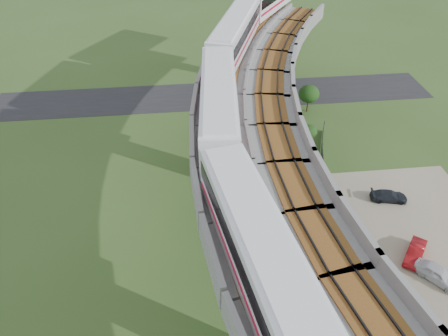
{
  "coord_description": "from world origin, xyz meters",
  "views": [
    {
      "loc": [
        -4.84,
        -24.31,
        28.92
      ],
      "look_at": [
        -1.75,
        3.54,
        7.5
      ],
      "focal_mm": 35.0,
      "sensor_mm": 36.0,
      "label": 1
    }
  ],
  "objects_px": {
    "car_white": "(439,274)",
    "car_dark": "(389,196)",
    "car_red": "(415,252)",
    "metro_train": "(250,67)"
  },
  "relations": [
    {
      "from": "car_white",
      "to": "car_dark",
      "type": "height_order",
      "value": "car_white"
    },
    {
      "from": "car_white",
      "to": "car_dark",
      "type": "relative_size",
      "value": 1.07
    },
    {
      "from": "car_dark",
      "to": "metro_train",
      "type": "bearing_deg",
      "value": 77.71
    },
    {
      "from": "metro_train",
      "to": "car_red",
      "type": "bearing_deg",
      "value": -46.22
    },
    {
      "from": "car_red",
      "to": "car_dark",
      "type": "bearing_deg",
      "value": 122.01
    },
    {
      "from": "metro_train",
      "to": "car_red",
      "type": "distance_m",
      "value": 21.59
    },
    {
      "from": "car_red",
      "to": "car_dark",
      "type": "relative_size",
      "value": 1.0
    },
    {
      "from": "car_white",
      "to": "car_dark",
      "type": "xyz_separation_m",
      "value": [
        0.03,
        9.83,
        -0.13
      ]
    },
    {
      "from": "metro_train",
      "to": "car_red",
      "type": "xyz_separation_m",
      "value": [
        12.56,
        -13.11,
        -11.68
      ]
    },
    {
      "from": "metro_train",
      "to": "car_dark",
      "type": "relative_size",
      "value": 16.75
    }
  ]
}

